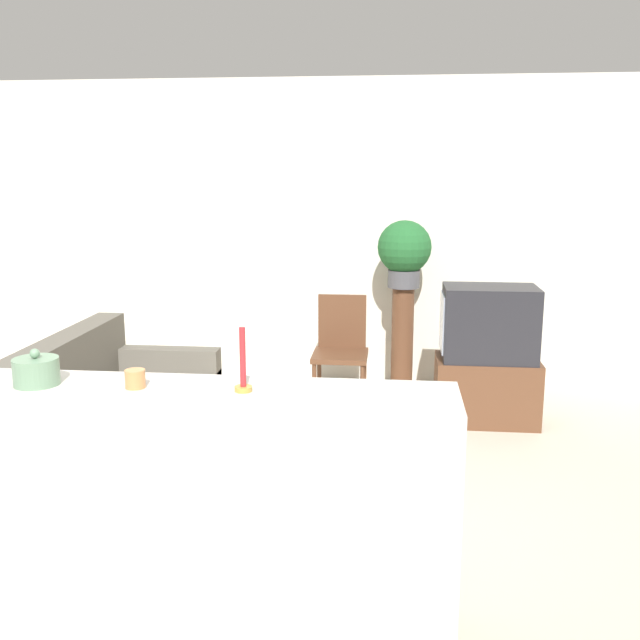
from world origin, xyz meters
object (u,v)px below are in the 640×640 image
object	(u,v)px
couch	(109,425)
wooden_chair	(341,346)
television	(489,323)
decorative_bowl	(36,371)
potted_plant	(404,251)

from	to	relation	value
couch	wooden_chair	xyz separation A→B (m)	(1.41, 1.41, 0.22)
wooden_chair	couch	bearing A→B (deg)	-134.81
television	decorative_bowl	bearing A→B (deg)	-128.72
decorative_bowl	couch	bearing A→B (deg)	103.72
couch	television	distance (m)	2.83
couch	television	size ratio (longest dim) A/B	2.61
decorative_bowl	wooden_chair	bearing A→B (deg)	71.03
decorative_bowl	potted_plant	bearing A→B (deg)	65.41
couch	wooden_chair	distance (m)	2.01
potted_plant	decorative_bowl	world-z (taller)	potted_plant
wooden_chair	decorative_bowl	xyz separation A→B (m)	(-1.02, -2.98, 0.60)
potted_plant	decorative_bowl	xyz separation A→B (m)	(-1.53, -3.33, -0.14)
wooden_chair	potted_plant	bearing A→B (deg)	35.34
wooden_chair	decorative_bowl	world-z (taller)	decorative_bowl
couch	potted_plant	size ratio (longest dim) A/B	3.26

